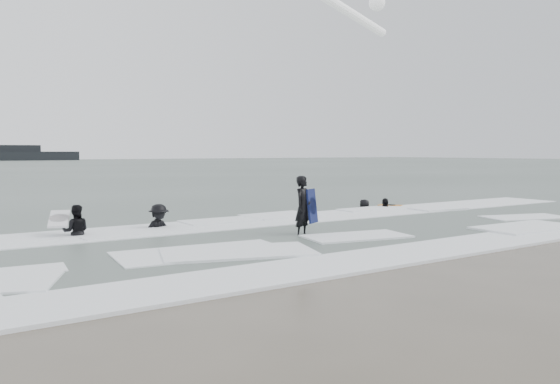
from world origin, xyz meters
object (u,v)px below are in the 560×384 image
surfer_centre (303,237)px  surfer_right_far (364,208)px  surfer_breaker (159,230)px  vessel_horizon (18,155)px  surfer_right_near (385,209)px  surfer_wading (76,238)px

surfer_centre → surfer_right_far: surfer_centre is taller
surfer_breaker → vessel_horizon: size_ratio=0.06×
surfer_right_near → surfer_centre: bearing=-22.1°
surfer_wading → surfer_right_near: 12.41m
surfer_centre → surfer_breaker: (-2.96, 3.34, 0.00)m
surfer_right_far → vessel_horizon: vessel_horizon is taller
surfer_centre → surfer_right_far: bearing=12.3°
surfer_centre → surfer_right_far: 8.13m
surfer_breaker → surfer_right_far: bearing=-5.1°
surfer_right_far → surfer_wading: bearing=-46.5°
surfer_wading → vessel_horizon: 143.40m
surfer_wading → surfer_breaker: size_ratio=0.89×
surfer_breaker → surfer_wading: bearing=170.8°
surfer_breaker → surfer_right_near: surfer_breaker is taller
vessel_horizon → surfer_right_near: bearing=-91.8°
surfer_right_near → surfer_right_far: (-0.43, 0.78, 0.00)m
surfer_right_near → vessel_horizon: 141.59m
surfer_wading → vessel_horizon: vessel_horizon is taller
surfer_right_near → vessel_horizon: size_ratio=0.05×
surfer_right_near → surfer_right_far: 0.89m
surfer_centre → surfer_right_near: (6.98, 4.04, 0.00)m
surfer_wading → surfer_breaker: (2.44, 0.20, 0.00)m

